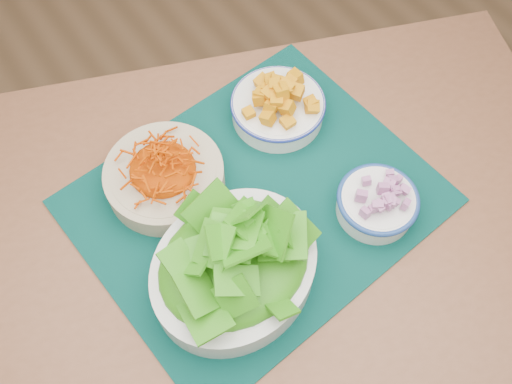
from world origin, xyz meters
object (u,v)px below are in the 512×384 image
Objects in this scene: lettuce_bowl at (234,262)px; onion_bowl at (378,201)px; placemat at (256,201)px; squash_bowl at (278,103)px; carrot_bowl at (164,173)px; table at (253,256)px.

onion_bowl is (0.26, -0.04, -0.03)m from lettuce_bowl.
onion_bowl reaches higher than placemat.
squash_bowl is (0.14, 0.13, 0.04)m from placemat.
carrot_bowl is (-0.11, 0.12, 0.04)m from placemat.
squash_bowl is 0.26m from onion_bowl.
onion_bowl is (0.27, -0.25, -0.00)m from carrot_bowl.
carrot_bowl is at bearing 128.89° from placemat.
table is 2.47× the size of placemat.
carrot_bowl is at bearing 137.11° from onion_bowl.
table is 0.25m from onion_bowl.
onion_bowl is at bearing -21.95° from lettuce_bowl.
squash_bowl reaches higher than table.
lettuce_bowl is (-0.11, -0.10, 0.07)m from placemat.
squash_bowl is (0.25, 0.01, 0.00)m from carrot_bowl.
placemat is at bearing 139.77° from onion_bowl.
squash_bowl is at bearing 66.67° from table.
squash_bowl is at bearing 28.04° from lettuce_bowl.
table is 0.29m from squash_bowl.
onion_bowl is at bearing -1.42° from table.
lettuce_bowl reaches higher than table.
carrot_bowl is at bearing 135.65° from table.
carrot_bowl is 0.78× the size of lettuce_bowl.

